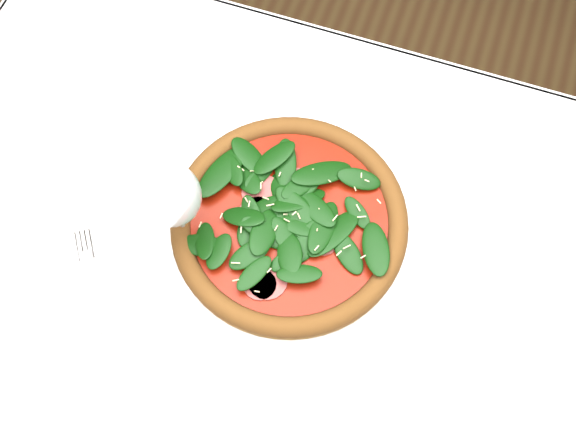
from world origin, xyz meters
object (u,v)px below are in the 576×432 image
(plate, at_px, (289,225))
(wine_glass, at_px, (171,196))
(pizza, at_px, (289,219))
(napkin, at_px, (95,293))

(plate, distance_m, wine_glass, 0.19)
(plate, bearing_deg, pizza, -90.00)
(pizza, relative_size, napkin, 2.53)
(wine_glass, xyz_separation_m, napkin, (-0.08, -0.12, -0.12))
(wine_glass, bearing_deg, pizza, 23.97)
(plate, height_order, pizza, pizza)
(wine_glass, bearing_deg, napkin, -125.08)
(pizza, bearing_deg, plate, 90.00)
(plate, relative_size, pizza, 0.97)
(plate, xyz_separation_m, napkin, (-0.22, -0.18, -0.00))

